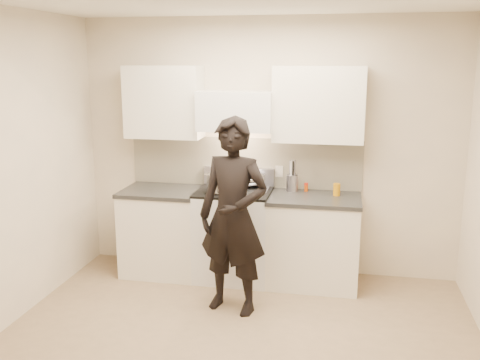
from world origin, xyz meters
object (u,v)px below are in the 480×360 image
(stove, at_px, (234,234))
(counter_right, at_px, (314,240))
(person, at_px, (233,216))
(utensil_crock, at_px, (292,182))
(wok, at_px, (250,178))

(stove, distance_m, counter_right, 0.83)
(person, bearing_deg, utensil_crock, 78.51)
(person, bearing_deg, counter_right, 60.92)
(utensil_crock, height_order, person, person)
(wok, distance_m, person, 0.90)
(stove, bearing_deg, counter_right, 0.00)
(stove, xyz_separation_m, wok, (0.15, 0.14, 0.57))
(wok, relative_size, utensil_crock, 1.21)
(stove, height_order, counter_right, stove)
(counter_right, height_order, wok, wok)
(counter_right, height_order, utensil_crock, utensil_crock)
(stove, distance_m, utensil_crock, 0.82)
(utensil_crock, bearing_deg, counter_right, -37.10)
(stove, relative_size, utensil_crock, 2.96)
(wok, distance_m, utensil_crock, 0.44)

